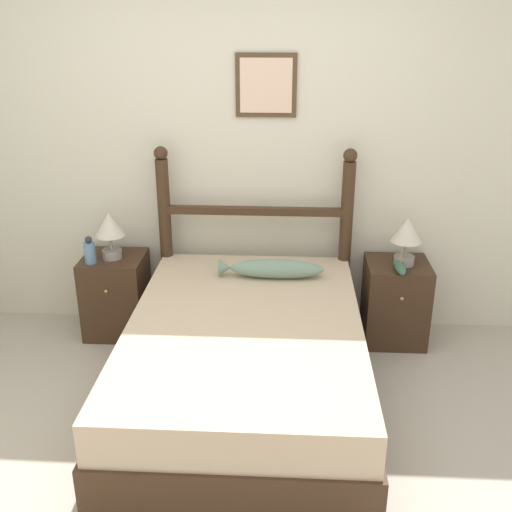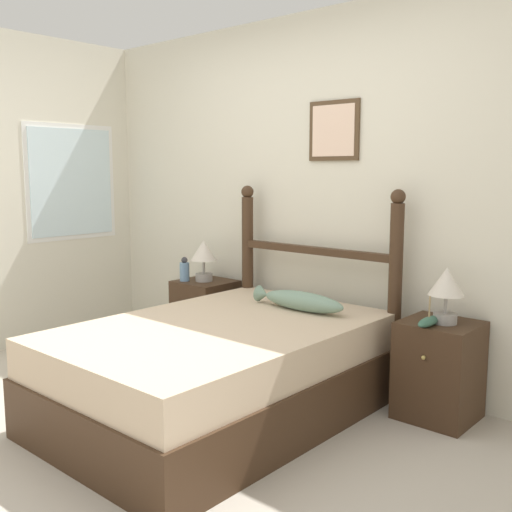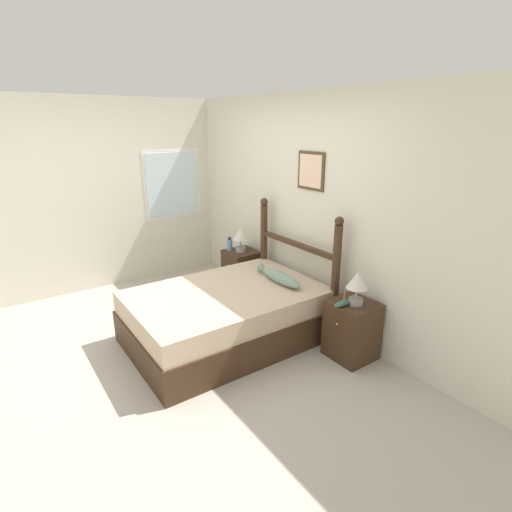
# 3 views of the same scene
# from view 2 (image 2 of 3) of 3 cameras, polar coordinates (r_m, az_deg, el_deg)

# --- Properties ---
(ground_plane) EXTENTS (16.00, 16.00, 0.00)m
(ground_plane) POSITION_cam_2_polar(r_m,az_deg,el_deg) (3.46, -13.18, -17.00)
(ground_plane) COLOR #B7AD9E
(wall_back) EXTENTS (6.40, 0.08, 2.55)m
(wall_back) POSITION_cam_2_polar(r_m,az_deg,el_deg) (4.36, 5.15, 5.78)
(wall_back) COLOR beige
(wall_back) RESTS_ON ground_plane
(bed) EXTENTS (1.34, 1.98, 0.56)m
(bed) POSITION_cam_2_polar(r_m,az_deg,el_deg) (3.62, -3.50, -10.88)
(bed) COLOR #3D2819
(bed) RESTS_ON ground_plane
(headboard) EXTENTS (1.35, 0.09, 1.34)m
(headboard) POSITION_cam_2_polar(r_m,az_deg,el_deg) (4.21, 5.55, -2.01)
(headboard) COLOR #3D2819
(headboard) RESTS_ON ground_plane
(nightstand_left) EXTENTS (0.42, 0.43, 0.58)m
(nightstand_left) POSITION_cam_2_polar(r_m,az_deg,el_deg) (4.85, -4.82, -5.75)
(nightstand_left) COLOR #3D2819
(nightstand_left) RESTS_ON ground_plane
(nightstand_right) EXTENTS (0.42, 0.43, 0.58)m
(nightstand_right) POSITION_cam_2_polar(r_m,az_deg,el_deg) (3.74, 17.02, -10.35)
(nightstand_right) COLOR #3D2819
(nightstand_right) RESTS_ON ground_plane
(table_lamp_left) EXTENTS (0.21, 0.21, 0.33)m
(table_lamp_left) POSITION_cam_2_polar(r_m,az_deg,el_deg) (4.74, -5.00, 0.17)
(table_lamp_left) COLOR gray
(table_lamp_left) RESTS_ON nightstand_left
(table_lamp_right) EXTENTS (0.21, 0.21, 0.33)m
(table_lamp_right) POSITION_cam_2_polar(r_m,az_deg,el_deg) (3.59, 17.68, -2.81)
(table_lamp_right) COLOR gray
(table_lamp_right) RESTS_ON nightstand_right
(bottle) EXTENTS (0.08, 0.08, 0.19)m
(bottle) POSITION_cam_2_polar(r_m,az_deg,el_deg) (4.78, -6.82, -1.36)
(bottle) COLOR #668CB2
(bottle) RESTS_ON nightstand_left
(model_boat) EXTENTS (0.07, 0.24, 0.17)m
(model_boat) POSITION_cam_2_polar(r_m,az_deg,el_deg) (3.55, 16.15, -5.99)
(model_boat) COLOR #386651
(model_boat) RESTS_ON nightstand_right
(fish_pillow) EXTENTS (0.68, 0.15, 0.12)m
(fish_pillow) POSITION_cam_2_polar(r_m,az_deg,el_deg) (3.87, 4.18, -4.27)
(fish_pillow) COLOR gray
(fish_pillow) RESTS_ON bed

